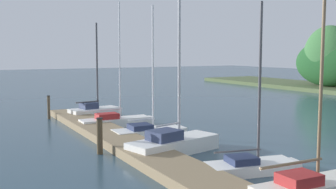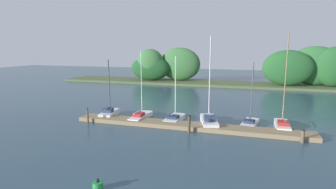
# 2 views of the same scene
# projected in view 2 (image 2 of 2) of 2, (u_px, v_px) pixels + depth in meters

# --- Properties ---
(dock_pier) EXTENTS (20.46, 1.80, 0.35)m
(dock_pier) POSITION_uv_depth(u_px,v_px,m) (187.00, 126.00, 22.71)
(dock_pier) COLOR #847051
(dock_pier) RESTS_ON ground
(far_shore) EXTENTS (63.59, 8.62, 7.18)m
(far_shore) POSITION_uv_depth(u_px,v_px,m) (261.00, 70.00, 47.56)
(far_shore) COLOR #4C5B38
(far_shore) RESTS_ON ground
(sailboat_0) EXTENTS (1.67, 3.32, 5.69)m
(sailboat_0) POSITION_uv_depth(u_px,v_px,m) (110.00, 113.00, 26.34)
(sailboat_0) COLOR white
(sailboat_0) RESTS_ON ground
(sailboat_1) EXTENTS (1.11, 4.04, 6.60)m
(sailboat_1) POSITION_uv_depth(u_px,v_px,m) (141.00, 116.00, 25.47)
(sailboat_1) COLOR white
(sailboat_1) RESTS_ON ground
(sailboat_2) EXTENTS (1.40, 3.58, 6.09)m
(sailboat_2) POSITION_uv_depth(u_px,v_px,m) (175.00, 118.00, 24.90)
(sailboat_2) COLOR white
(sailboat_2) RESTS_ON ground
(sailboat_3) EXTENTS (2.19, 4.30, 7.85)m
(sailboat_3) POSITION_uv_depth(u_px,v_px,m) (209.00, 120.00, 23.49)
(sailboat_3) COLOR white
(sailboat_3) RESTS_ON ground
(sailboat_4) EXTENTS (1.69, 3.34, 5.59)m
(sailboat_4) POSITION_uv_depth(u_px,v_px,m) (250.00, 122.00, 23.44)
(sailboat_4) COLOR white
(sailboat_4) RESTS_ON ground
(sailboat_5) EXTENTS (1.17, 3.72, 8.00)m
(sailboat_5) POSITION_uv_depth(u_px,v_px,m) (282.00, 124.00, 22.52)
(sailboat_5) COLOR silver
(sailboat_5) RESTS_ON ground
(mooring_piling_0) EXTENTS (0.19, 0.19, 1.40)m
(mooring_piling_0) POSITION_uv_depth(u_px,v_px,m) (88.00, 116.00, 24.04)
(mooring_piling_0) COLOR brown
(mooring_piling_0) RESTS_ON ground
(mooring_piling_1) EXTENTS (0.26, 0.26, 1.43)m
(mooring_piling_1) POSITION_uv_depth(u_px,v_px,m) (189.00, 124.00, 21.24)
(mooring_piling_1) COLOR #4C3D28
(mooring_piling_1) RESTS_ON ground
(mooring_piling_2) EXTENTS (0.29, 0.29, 0.97)m
(mooring_piling_2) POSITION_uv_depth(u_px,v_px,m) (303.00, 136.00, 18.98)
(mooring_piling_2) COLOR brown
(mooring_piling_2) RESTS_ON ground
(channel_buoy_0) EXTENTS (0.50, 0.50, 0.56)m
(channel_buoy_0) POSITION_uv_depth(u_px,v_px,m) (98.00, 185.00, 12.76)
(channel_buoy_0) COLOR #23843D
(channel_buoy_0) RESTS_ON ground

